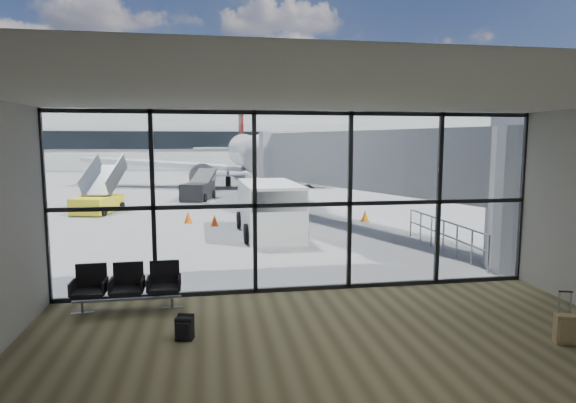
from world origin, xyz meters
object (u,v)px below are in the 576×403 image
object	(u,v)px
backpack	(184,328)
belt_loader	(198,190)
suitcase	(566,329)
service_van	(270,208)
airliner	(256,155)
seating_row	(128,284)
mobile_stairs	(98,202)

from	to	relation	value
backpack	belt_loader	xyz separation A→B (m)	(-0.16, 22.84, 0.41)
suitcase	service_van	xyz separation A→B (m)	(-4.05, 11.45, 0.79)
backpack	belt_loader	distance (m)	22.85
backpack	airliner	size ratio (longest dim) A/B	0.01
suitcase	belt_loader	world-z (taller)	belt_loader
airliner	seating_row	bearing A→B (deg)	-102.15
service_van	backpack	bearing A→B (deg)	-107.60
backpack	suitcase	bearing A→B (deg)	3.29
backpack	airliner	xyz separation A→B (m)	(4.66, 33.03, 2.41)
service_van	mobile_stairs	world-z (taller)	mobile_stairs
mobile_stairs	airliner	bearing A→B (deg)	71.59
mobile_stairs	suitcase	bearing A→B (deg)	-42.51
backpack	airliner	distance (m)	33.44
backpack	belt_loader	world-z (taller)	belt_loader
seating_row	backpack	xyz separation A→B (m)	(1.33, -1.98, -0.34)
belt_loader	airliner	bearing A→B (deg)	79.89
seating_row	service_van	distance (m)	9.17
suitcase	airliner	distance (m)	34.55
seating_row	service_van	xyz separation A→B (m)	(4.26, 8.11, 0.51)
airliner	service_van	bearing A→B (deg)	-95.54
seating_row	mobile_stairs	world-z (taller)	mobile_stairs
mobile_stairs	seating_row	bearing A→B (deg)	-61.08
service_van	belt_loader	xyz separation A→B (m)	(-3.09, 12.76, -0.44)
service_van	mobile_stairs	bearing A→B (deg)	135.71
belt_loader	suitcase	bearing A→B (deg)	-58.35
backpack	seating_row	bearing A→B (deg)	138.27
seating_row	airliner	world-z (taller)	airliner
suitcase	belt_loader	xyz separation A→B (m)	(-7.14, 24.21, 0.35)
suitcase	mobile_stairs	size ratio (longest dim) A/B	0.26
suitcase	backpack	bearing A→B (deg)	-172.96
seating_row	suitcase	world-z (taller)	seating_row
airliner	service_van	distance (m)	23.06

